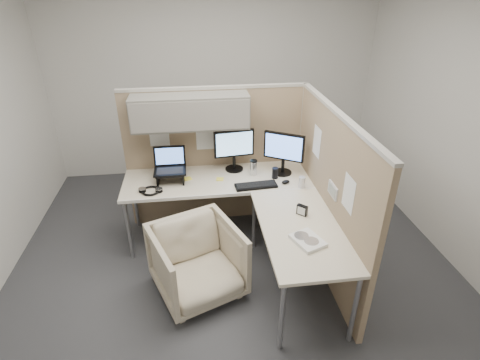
{
  "coord_description": "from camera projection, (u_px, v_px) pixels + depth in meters",
  "views": [
    {
      "loc": [
        -0.33,
        -3.0,
        2.62
      ],
      "look_at": [
        0.1,
        0.25,
        0.85
      ],
      "focal_mm": 28.0,
      "sensor_mm": 36.0,
      "label": 1
    }
  ],
  "objects": [
    {
      "name": "partition_back",
      "position": [
        204.0,
        137.0,
        4.07
      ],
      "size": [
        2.0,
        0.36,
        1.63
      ],
      "color": "#9E8467",
      "rests_on": "ground"
    },
    {
      "name": "monitor_left",
      "position": [
        234.0,
        147.0,
        4.06
      ],
      "size": [
        0.44,
        0.2,
        0.47
      ],
      "rotation": [
        0.0,
        0.0,
        0.12
      ],
      "color": "black",
      "rests_on": "desk"
    },
    {
      "name": "soda_can_silver",
      "position": [
        275.0,
        173.0,
        3.99
      ],
      "size": [
        0.07,
        0.07,
        0.12
      ],
      "primitive_type": "cylinder",
      "color": "black",
      "rests_on": "desk"
    },
    {
      "name": "mouse",
      "position": [
        286.0,
        182.0,
        3.9
      ],
      "size": [
        0.11,
        0.09,
        0.03
      ],
      "primitive_type": "ellipsoid",
      "rotation": [
        0.0,
        0.0,
        0.4
      ],
      "color": "black",
      "rests_on": "desk"
    },
    {
      "name": "sticky_note_c",
      "position": [
        188.0,
        179.0,
        3.99
      ],
      "size": [
        0.1,
        0.1,
        0.01
      ],
      "primitive_type": "cube",
      "rotation": [
        0.0,
        0.0,
        0.34
      ],
      "color": "yellow",
      "rests_on": "desk"
    },
    {
      "name": "laptop_station",
      "position": [
        170.0,
        169.0,
        3.91
      ],
      "size": [
        0.33,
        0.28,
        0.34
      ],
      "color": "black",
      "rests_on": "desk"
    },
    {
      "name": "office_chair",
      "position": [
        197.0,
        259.0,
        3.4
      ],
      "size": [
        0.93,
        0.91,
        0.75
      ],
      "primitive_type": "imported",
      "rotation": [
        0.0,
        0.0,
        0.38
      ],
      "color": "beige",
      "rests_on": "ground"
    },
    {
      "name": "desk_clock",
      "position": [
        302.0,
        210.0,
        3.37
      ],
      "size": [
        0.1,
        0.09,
        0.1
      ],
      "rotation": [
        0.0,
        0.0,
        -0.76
      ],
      "color": "black",
      "rests_on": "desk"
    },
    {
      "name": "paper_stack",
      "position": [
        308.0,
        240.0,
        3.04
      ],
      "size": [
        0.29,
        0.32,
        0.03
      ],
      "rotation": [
        0.0,
        0.0,
        0.38
      ],
      "color": "white",
      "rests_on": "desk"
    },
    {
      "name": "travel_mug",
      "position": [
        253.0,
        168.0,
        4.04
      ],
      "size": [
        0.08,
        0.08,
        0.17
      ],
      "color": "silver",
      "rests_on": "desk"
    },
    {
      "name": "sticky_note_d",
      "position": [
        220.0,
        179.0,
        3.98
      ],
      "size": [
        0.09,
        0.09,
        0.01
      ],
      "primitive_type": "cube",
      "rotation": [
        0.0,
        0.0,
        -0.16
      ],
      "color": "yellow",
      "rests_on": "desk"
    },
    {
      "name": "partition_right",
      "position": [
        328.0,
        193.0,
        3.55
      ],
      "size": [
        0.07,
        2.03,
        1.63
      ],
      "color": "#9E8467",
      "rests_on": "ground"
    },
    {
      "name": "headphones",
      "position": [
        151.0,
        191.0,
        3.75
      ],
      "size": [
        0.24,
        0.22,
        0.03
      ],
      "rotation": [
        0.0,
        0.0,
        -0.14
      ],
      "color": "black",
      "rests_on": "desk"
    },
    {
      "name": "keyboard",
      "position": [
        256.0,
        186.0,
        3.84
      ],
      "size": [
        0.44,
        0.17,
        0.02
      ],
      "primitive_type": "cube",
      "rotation": [
        0.0,
        0.0,
        0.07
      ],
      "color": "black",
      "rests_on": "desk"
    },
    {
      "name": "soda_can_green",
      "position": [
        302.0,
        182.0,
        3.81
      ],
      "size": [
        0.07,
        0.07,
        0.12
      ],
      "primitive_type": "cylinder",
      "color": "silver",
      "rests_on": "desk"
    },
    {
      "name": "ground",
      "position": [
        234.0,
        263.0,
        3.9
      ],
      "size": [
        4.5,
        4.5,
        0.0
      ],
      "primitive_type": "plane",
      "color": "#35353A",
      "rests_on": "ground"
    },
    {
      "name": "desk",
      "position": [
        244.0,
        200.0,
        3.7
      ],
      "size": [
        2.0,
        1.98,
        0.73
      ],
      "color": "beige",
      "rests_on": "ground"
    },
    {
      "name": "monitor_right",
      "position": [
        284.0,
        150.0,
        3.99
      ],
      "size": [
        0.4,
        0.26,
        0.47
      ],
      "rotation": [
        0.0,
        0.0,
        -0.54
      ],
      "color": "black",
      "rests_on": "desk"
    }
  ]
}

